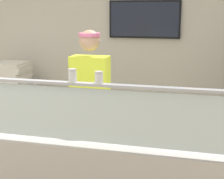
{
  "coord_description": "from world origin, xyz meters",
  "views": [
    {
      "loc": [
        1.78,
        -2.2,
        1.94
      ],
      "look_at": [
        1.13,
        0.36,
        1.33
      ],
      "focal_mm": 54.38,
      "sensor_mm": 36.0,
      "label": 1
    }
  ],
  "objects_px": {
    "pizza_server": "(81,127)",
    "parmesan_shaker": "(72,76)",
    "pizza_box_stack": "(12,73)",
    "pepper_flake_shaker": "(99,78)",
    "pizza_tray": "(79,129)",
    "worker_figure": "(91,104)"
  },
  "relations": [
    {
      "from": "pizza_tray",
      "to": "pizza_box_stack",
      "type": "height_order",
      "value": "pizza_box_stack"
    },
    {
      "from": "pizza_tray",
      "to": "pizza_box_stack",
      "type": "bearing_deg",
      "value": 133.44
    },
    {
      "from": "parmesan_shaker",
      "to": "pepper_flake_shaker",
      "type": "relative_size",
      "value": 1.11
    },
    {
      "from": "pizza_server",
      "to": "parmesan_shaker",
      "type": "height_order",
      "value": "parmesan_shaker"
    },
    {
      "from": "pizza_server",
      "to": "parmesan_shaker",
      "type": "xyz_separation_m",
      "value": [
        0.05,
        -0.29,
        0.49
      ]
    },
    {
      "from": "pizza_server",
      "to": "pepper_flake_shaker",
      "type": "height_order",
      "value": "pepper_flake_shaker"
    },
    {
      "from": "pizza_tray",
      "to": "pizza_server",
      "type": "relative_size",
      "value": 1.63
    },
    {
      "from": "parmesan_shaker",
      "to": "worker_figure",
      "type": "xyz_separation_m",
      "value": [
        -0.17,
        0.95,
        -0.47
      ]
    },
    {
      "from": "pepper_flake_shaker",
      "to": "pizza_box_stack",
      "type": "bearing_deg",
      "value": 133.1
    },
    {
      "from": "pizza_server",
      "to": "worker_figure",
      "type": "xyz_separation_m",
      "value": [
        -0.12,
        0.66,
        0.02
      ]
    },
    {
      "from": "pepper_flake_shaker",
      "to": "worker_figure",
      "type": "bearing_deg",
      "value": 111.43
    },
    {
      "from": "parmesan_shaker",
      "to": "pizza_box_stack",
      "type": "bearing_deg",
      "value": 129.95
    },
    {
      "from": "pepper_flake_shaker",
      "to": "worker_figure",
      "type": "distance_m",
      "value": 1.12
    },
    {
      "from": "pizza_server",
      "to": "parmesan_shaker",
      "type": "bearing_deg",
      "value": -80.76
    },
    {
      "from": "worker_figure",
      "to": "parmesan_shaker",
      "type": "bearing_deg",
      "value": -79.68
    },
    {
      "from": "parmesan_shaker",
      "to": "pizza_tray",
      "type": "bearing_deg",
      "value": 102.99
    },
    {
      "from": "pizza_tray",
      "to": "parmesan_shaker",
      "type": "xyz_separation_m",
      "value": [
        0.07,
        -0.31,
        0.51
      ]
    },
    {
      "from": "worker_figure",
      "to": "pizza_tray",
      "type": "bearing_deg",
      "value": -81.0
    },
    {
      "from": "parmesan_shaker",
      "to": "worker_figure",
      "type": "height_order",
      "value": "worker_figure"
    },
    {
      "from": "parmesan_shaker",
      "to": "pizza_server",
      "type": "bearing_deg",
      "value": 99.97
    },
    {
      "from": "pizza_server",
      "to": "pepper_flake_shaker",
      "type": "distance_m",
      "value": 0.62
    },
    {
      "from": "pizza_tray",
      "to": "pepper_flake_shaker",
      "type": "height_order",
      "value": "pepper_flake_shaker"
    }
  ]
}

